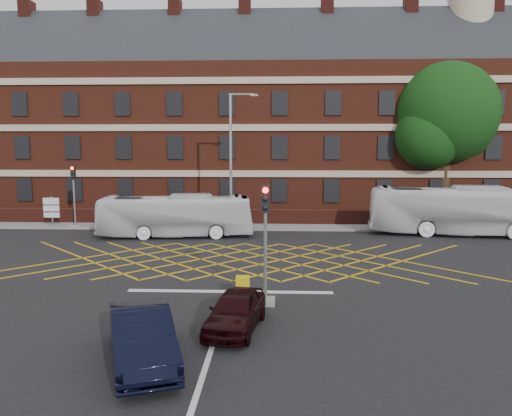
{
  "coord_description": "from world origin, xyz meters",
  "views": [
    {
      "loc": [
        1.8,
        -22.29,
        5.67
      ],
      "look_at": [
        0.81,
        1.5,
        2.67
      ],
      "focal_mm": 35.0,
      "sensor_mm": 36.0,
      "label": 1
    }
  ],
  "objects_px": {
    "traffic_light_near": "(265,256)",
    "street_lamp": "(232,186)",
    "bus_right": "(460,211)",
    "utility_cabinet": "(243,287)",
    "traffic_light_far": "(74,202)",
    "direction_signs": "(52,209)",
    "car_navy": "(142,337)",
    "car_maroon": "(236,310)",
    "deciduous_tree": "(446,120)",
    "bus_left": "(176,216)"
  },
  "relations": [
    {
      "from": "traffic_light_near",
      "to": "street_lamp",
      "type": "height_order",
      "value": "street_lamp"
    },
    {
      "from": "bus_right",
      "to": "utility_cabinet",
      "type": "relative_size",
      "value": 13.51
    },
    {
      "from": "traffic_light_far",
      "to": "direction_signs",
      "type": "distance_m",
      "value": 1.54
    },
    {
      "from": "car_navy",
      "to": "traffic_light_far",
      "type": "bearing_deg",
      "value": 95.83
    },
    {
      "from": "car_maroon",
      "to": "traffic_light_far",
      "type": "distance_m",
      "value": 22.58
    },
    {
      "from": "deciduous_tree",
      "to": "traffic_light_far",
      "type": "xyz_separation_m",
      "value": [
        -26.58,
        -5.04,
        -5.77
      ]
    },
    {
      "from": "car_navy",
      "to": "utility_cabinet",
      "type": "xyz_separation_m",
      "value": [
        2.25,
        5.66,
        -0.3
      ]
    },
    {
      "from": "traffic_light_far",
      "to": "bus_left",
      "type": "bearing_deg",
      "value": -21.94
    },
    {
      "from": "car_maroon",
      "to": "deciduous_tree",
      "type": "xyz_separation_m",
      "value": [
        13.92,
        23.71,
        6.93
      ]
    },
    {
      "from": "bus_left",
      "to": "car_navy",
      "type": "height_order",
      "value": "bus_left"
    },
    {
      "from": "deciduous_tree",
      "to": "utility_cabinet",
      "type": "relative_size",
      "value": 14.26
    },
    {
      "from": "street_lamp",
      "to": "direction_signs",
      "type": "height_order",
      "value": "street_lamp"
    },
    {
      "from": "car_maroon",
      "to": "traffic_light_far",
      "type": "xyz_separation_m",
      "value": [
        -12.66,
        18.67,
        1.16
      ]
    },
    {
      "from": "car_navy",
      "to": "traffic_light_near",
      "type": "height_order",
      "value": "traffic_light_near"
    },
    {
      "from": "bus_right",
      "to": "direction_signs",
      "type": "xyz_separation_m",
      "value": [
        -26.93,
        1.27,
        -0.19
      ]
    },
    {
      "from": "utility_cabinet",
      "to": "deciduous_tree",
      "type": "bearing_deg",
      "value": 55.87
    },
    {
      "from": "car_maroon",
      "to": "utility_cabinet",
      "type": "distance_m",
      "value": 3.19
    },
    {
      "from": "deciduous_tree",
      "to": "utility_cabinet",
      "type": "bearing_deg",
      "value": -124.13
    },
    {
      "from": "car_navy",
      "to": "traffic_light_near",
      "type": "xyz_separation_m",
      "value": [
        3.1,
        4.99,
        1.05
      ]
    },
    {
      "from": "car_maroon",
      "to": "utility_cabinet",
      "type": "xyz_separation_m",
      "value": [
        0.01,
        3.18,
        -0.19
      ]
    },
    {
      "from": "traffic_light_far",
      "to": "deciduous_tree",
      "type": "bearing_deg",
      "value": 10.74
    },
    {
      "from": "deciduous_tree",
      "to": "street_lamp",
      "type": "relative_size",
      "value": 1.33
    },
    {
      "from": "deciduous_tree",
      "to": "direction_signs",
      "type": "height_order",
      "value": "deciduous_tree"
    },
    {
      "from": "bus_left",
      "to": "bus_right",
      "type": "relative_size",
      "value": 0.85
    },
    {
      "from": "bus_left",
      "to": "utility_cabinet",
      "type": "xyz_separation_m",
      "value": [
        5.02,
        -12.41,
        -0.91
      ]
    },
    {
      "from": "street_lamp",
      "to": "utility_cabinet",
      "type": "height_order",
      "value": "street_lamp"
    },
    {
      "from": "car_maroon",
      "to": "traffic_light_far",
      "type": "relative_size",
      "value": 0.83
    },
    {
      "from": "bus_right",
      "to": "utility_cabinet",
      "type": "xyz_separation_m",
      "value": [
        -12.85,
        -13.77,
        -1.15
      ]
    },
    {
      "from": "bus_right",
      "to": "car_maroon",
      "type": "distance_m",
      "value": 21.29
    },
    {
      "from": "deciduous_tree",
      "to": "traffic_light_far",
      "type": "relative_size",
      "value": 2.78
    },
    {
      "from": "direction_signs",
      "to": "traffic_light_near",
      "type": "bearing_deg",
      "value": -46.45
    },
    {
      "from": "bus_right",
      "to": "traffic_light_far",
      "type": "relative_size",
      "value": 2.63
    },
    {
      "from": "utility_cabinet",
      "to": "car_navy",
      "type": "bearing_deg",
      "value": -111.69
    },
    {
      "from": "traffic_light_far",
      "to": "direction_signs",
      "type": "bearing_deg",
      "value": -162.32
    },
    {
      "from": "deciduous_tree",
      "to": "traffic_light_near",
      "type": "relative_size",
      "value": 2.78
    },
    {
      "from": "traffic_light_far",
      "to": "street_lamp",
      "type": "xyz_separation_m",
      "value": [
        11.02,
        -1.62,
        1.29
      ]
    },
    {
      "from": "direction_signs",
      "to": "deciduous_tree",
      "type": "bearing_deg",
      "value": 11.11
    },
    {
      "from": "bus_right",
      "to": "traffic_light_near",
      "type": "xyz_separation_m",
      "value": [
        -12.0,
        -14.44,
        0.2
      ]
    },
    {
      "from": "traffic_light_near",
      "to": "utility_cabinet",
      "type": "relative_size",
      "value": 5.14
    },
    {
      "from": "traffic_light_far",
      "to": "utility_cabinet",
      "type": "relative_size",
      "value": 5.14
    },
    {
      "from": "bus_left",
      "to": "deciduous_tree",
      "type": "distance_m",
      "value": 21.52
    },
    {
      "from": "bus_left",
      "to": "car_maroon",
      "type": "height_order",
      "value": "bus_left"
    },
    {
      "from": "car_maroon",
      "to": "street_lamp",
      "type": "xyz_separation_m",
      "value": [
        -1.63,
        17.05,
        2.45
      ]
    },
    {
      "from": "car_maroon",
      "to": "deciduous_tree",
      "type": "distance_m",
      "value": 28.36
    },
    {
      "from": "car_navy",
      "to": "car_maroon",
      "type": "relative_size",
      "value": 1.22
    },
    {
      "from": "car_navy",
      "to": "street_lamp",
      "type": "bearing_deg",
      "value": 67.81
    },
    {
      "from": "car_navy",
      "to": "deciduous_tree",
      "type": "height_order",
      "value": "deciduous_tree"
    },
    {
      "from": "traffic_light_near",
      "to": "traffic_light_far",
      "type": "relative_size",
      "value": 1.0
    },
    {
      "from": "direction_signs",
      "to": "utility_cabinet",
      "type": "relative_size",
      "value": 2.64
    },
    {
      "from": "street_lamp",
      "to": "direction_signs",
      "type": "distance_m",
      "value": 12.61
    }
  ]
}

